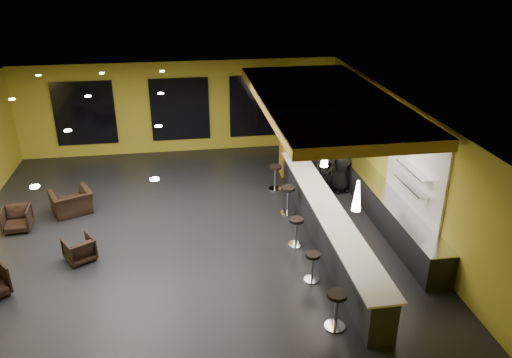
{
  "coord_description": "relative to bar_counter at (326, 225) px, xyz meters",
  "views": [
    {
      "loc": [
        0.04,
        -12.14,
        7.05
      ],
      "look_at": [
        2.0,
        0.5,
        1.3
      ],
      "focal_mm": 35.0,
      "sensor_mm": 36.0,
      "label": 1
    }
  ],
  "objects": [
    {
      "name": "floor",
      "position": [
        -3.65,
        1.0,
        -0.55
      ],
      "size": [
        12.0,
        13.0,
        0.1
      ],
      "primitive_type": "cube",
      "color": "black",
      "rests_on": "ground"
    },
    {
      "name": "ceiling",
      "position": [
        -3.65,
        1.0,
        3.05
      ],
      "size": [
        12.0,
        13.0,
        0.1
      ],
      "primitive_type": "cube",
      "color": "black"
    },
    {
      "name": "wall_back",
      "position": [
        -3.65,
        7.55,
        1.25
      ],
      "size": [
        12.0,
        0.1,
        3.5
      ],
      "primitive_type": "cube",
      "color": "#A49724",
      "rests_on": "floor"
    },
    {
      "name": "wall_front",
      "position": [
        -3.65,
        -5.55,
        1.25
      ],
      "size": [
        12.0,
        0.1,
        3.5
      ],
      "primitive_type": "cube",
      "color": "#A49724",
      "rests_on": "floor"
    },
    {
      "name": "wall_right",
      "position": [
        2.4,
        1.0,
        1.25
      ],
      "size": [
        0.1,
        13.0,
        3.5
      ],
      "primitive_type": "cube",
      "color": "#A49724",
      "rests_on": "floor"
    },
    {
      "name": "wood_soffit",
      "position": [
        0.35,
        2.0,
        2.86
      ],
      "size": [
        3.6,
        8.0,
        0.28
      ],
      "primitive_type": "cube",
      "color": "#BB8F36",
      "rests_on": "ceiling"
    },
    {
      "name": "window_left",
      "position": [
        -7.15,
        7.44,
        1.2
      ],
      "size": [
        2.2,
        0.06,
        2.4
      ],
      "primitive_type": "cube",
      "color": "black",
      "rests_on": "wall_back"
    },
    {
      "name": "window_center",
      "position": [
        -3.65,
        7.44,
        1.2
      ],
      "size": [
        2.2,
        0.06,
        2.4
      ],
      "primitive_type": "cube",
      "color": "black",
      "rests_on": "wall_back"
    },
    {
      "name": "window_right",
      "position": [
        -0.65,
        7.44,
        1.2
      ],
      "size": [
        2.2,
        0.06,
        2.4
      ],
      "primitive_type": "cube",
      "color": "black",
      "rests_on": "wall_back"
    },
    {
      "name": "tile_backsplash",
      "position": [
        2.31,
        0.0,
        1.5
      ],
      "size": [
        0.06,
        3.2,
        2.4
      ],
      "primitive_type": "cube",
      "color": "white",
      "rests_on": "wall_right"
    },
    {
      "name": "bar_counter",
      "position": [
        0.0,
        0.0,
        0.0
      ],
      "size": [
        0.6,
        8.0,
        1.0
      ],
      "primitive_type": "cube",
      "color": "black",
      "rests_on": "floor"
    },
    {
      "name": "bar_top",
      "position": [
        0.0,
        0.0,
        0.52
      ],
      "size": [
        0.78,
        8.1,
        0.05
      ],
      "primitive_type": "cube",
      "color": "silver",
      "rests_on": "bar_counter"
    },
    {
      "name": "prep_counter",
      "position": [
        2.0,
        0.5,
        -0.07
      ],
      "size": [
        0.7,
        6.0,
        0.86
      ],
      "primitive_type": "cube",
      "color": "black",
      "rests_on": "floor"
    },
    {
      "name": "prep_top",
      "position": [
        2.0,
        0.5,
        0.39
      ],
      "size": [
        0.72,
        6.0,
        0.03
      ],
      "primitive_type": "cube",
      "color": "silver",
      "rests_on": "prep_counter"
    },
    {
      "name": "wall_shelf_lower",
      "position": [
        2.17,
        -0.2,
        1.1
      ],
      "size": [
        0.3,
        1.5,
        0.03
      ],
      "primitive_type": "cube",
      "color": "silver",
      "rests_on": "wall_right"
    },
    {
      "name": "wall_shelf_upper",
      "position": [
        2.17,
        -0.2,
        1.55
      ],
      "size": [
        0.3,
        1.5,
        0.03
      ],
      "primitive_type": "cube",
      "color": "silver",
      "rests_on": "wall_right"
    },
    {
      "name": "column",
      "position": [
        0.0,
        4.6,
        1.25
      ],
      "size": [
        0.6,
        0.6,
        3.5
      ],
      "primitive_type": "cube",
      "color": "olive",
      "rests_on": "floor"
    },
    {
      "name": "pendant_0",
      "position": [
        0.0,
        -2.0,
        1.85
      ],
      "size": [
        0.2,
        0.2,
        0.7
      ],
      "primitive_type": "cone",
      "color": "white",
      "rests_on": "wood_soffit"
    },
    {
      "name": "pendant_1",
      "position": [
        0.0,
        0.5,
        1.85
      ],
      "size": [
        0.2,
        0.2,
        0.7
      ],
      "primitive_type": "cone",
      "color": "white",
      "rests_on": "wood_soffit"
    },
    {
      "name": "pendant_2",
      "position": [
        0.0,
        3.0,
        1.85
      ],
      "size": [
        0.2,
        0.2,
        0.7
      ],
      "primitive_type": "cone",
      "color": "white",
      "rests_on": "wood_soffit"
    },
    {
      "name": "staff_a",
      "position": [
        0.66,
        2.59,
        0.33
      ],
      "size": [
        0.62,
        0.41,
        1.66
      ],
      "primitive_type": "imported",
      "rotation": [
        0.0,
        0.0,
        0.03
      ],
      "color": "black",
      "rests_on": "floor"
    },
    {
      "name": "staff_b",
      "position": [
        1.18,
        3.69,
        0.35
      ],
      "size": [
        0.89,
        0.73,
        1.69
      ],
      "primitive_type": "imported",
      "rotation": [
        0.0,
        0.0,
        -0.11
      ],
      "color": "black",
      "rests_on": "floor"
    },
    {
      "name": "staff_c",
      "position": [
        1.35,
        2.99,
        0.39
      ],
      "size": [
        0.94,
        0.69,
        1.78
      ],
      "primitive_type": "imported",
      "rotation": [
        0.0,
        0.0,
        0.16
      ],
      "color": "black",
      "rests_on": "floor"
    },
    {
      "name": "armchair_b",
      "position": [
        -6.36,
        0.1,
        -0.19
      ],
      "size": [
        0.93,
        0.93,
        0.63
      ],
      "primitive_type": "imported",
      "rotation": [
        0.0,
        0.0,
        3.68
      ],
      "color": "black",
      "rests_on": "floor"
    },
    {
      "name": "armchair_c",
      "position": [
        -8.33,
        1.95,
        -0.16
      ],
      "size": [
        0.79,
        0.81,
        0.69
      ],
      "primitive_type": "imported",
      "rotation": [
        0.0,
        0.0,
        0.08
      ],
      "color": "black",
      "rests_on": "floor"
    },
    {
      "name": "armchair_d",
      "position": [
        -7.0,
        2.75,
        -0.14
      ],
      "size": [
        1.41,
        1.34,
        0.72
      ],
      "primitive_type": "imported",
      "rotation": [
        0.0,
        0.0,
        3.56
      ],
      "color": "black",
      "rests_on": "floor"
    },
    {
      "name": "bar_stool_0",
      "position": [
        -0.74,
        -3.3,
        0.05
      ],
      "size": [
        0.43,
        0.43,
        0.85
      ],
      "rotation": [
        0.0,
        0.0,
        0.43
      ],
      "color": "silver",
      "rests_on": "floor"
    },
    {
      "name": "bar_stool_1",
      "position": [
        -0.8,
        -1.63,
        -0.03
      ],
      "size": [
        0.37,
        0.37,
        0.73
      ],
      "rotation": [
        0.0,
        0.0,
        -0.19
      ],
      "color": "silver",
      "rests_on": "floor"
    },
    {
      "name": "bar_stool_2",
      "position": [
        -0.82,
        -0.04,
        0.01
      ],
      "size": [
        0.4,
        0.4,
        0.79
      ],
      "rotation": [
        0.0,
        0.0,
        -0.22
      ],
      "color": "silver",
      "rests_on": "floor"
    },
    {
      "name": "bar_stool_3",
      "position": [
        -0.66,
        1.75,
        0.05
      ],
      "size": [
        0.44,
        0.44,
        0.86
      ],
      "rotation": [
        0.0,
        0.0,
        -0.2
      ],
      "color": "silver",
      "rests_on": "floor"
    },
    {
      "name": "bar_stool_4",
      "position": [
        -0.71,
        3.47,
        0.03
      ],
      "size": [
        0.42,
        0.42,
        0.83
      ],
      "rotation": [
        0.0,
        0.0,
        -0.04
      ],
      "color": "silver",
      "rests_on": "floor"
    }
  ]
}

